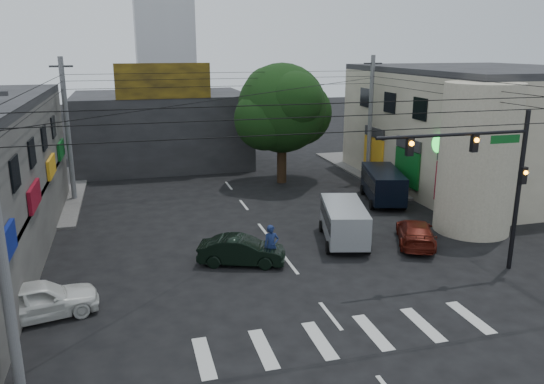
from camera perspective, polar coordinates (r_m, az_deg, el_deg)
name	(u,v)px	position (r m, az deg, el deg)	size (l,w,h in m)	color
ground	(305,283)	(23.06, 3.53, -9.73)	(160.00, 160.00, 0.00)	black
sidewalk_far_right	(439,167)	(46.22, 17.57, 2.54)	(16.00, 16.00, 0.15)	#514F4C
building_right	(483,129)	(41.52, 21.73, 6.30)	(14.00, 18.00, 8.00)	gray
corner_column	(477,159)	(30.27, 21.21, 3.33)	(4.00, 4.00, 8.00)	gray
building_far	(162,129)	(46.30, -11.79, 6.64)	(14.00, 10.00, 6.00)	#232326
billboard	(163,81)	(40.99, -11.62, 11.61)	(7.00, 0.30, 2.60)	olive
street_tree	(282,109)	(38.54, 1.08, 8.97)	(6.40, 6.40, 8.70)	black
traffic_gantry	(489,167)	(24.32, 22.27, 2.49)	(7.10, 0.35, 7.20)	black
utility_pole_far_left	(68,131)	(36.26, -21.12, 6.15)	(0.32, 0.32, 9.20)	#59595B
utility_pole_far_right	(370,119)	(40.06, 10.52, 7.70)	(0.32, 0.32, 9.20)	#59595B
dark_sedan	(242,251)	(24.69, -3.29, -6.31)	(4.24, 2.66, 1.32)	black
white_compact	(38,300)	(21.77, -23.86, -10.58)	(4.55, 2.56, 1.46)	silver
maroon_sedan	(416,232)	(28.05, 15.19, -4.22)	(3.38, 4.63, 1.25)	#4E120B
silver_minivan	(344,224)	(27.46, 7.75, -3.41)	(3.05, 4.98, 2.00)	#969A9E
navy_van	(383,186)	(35.06, 11.84, 0.64)	(3.34, 5.59, 2.10)	black
traffic_officer	(271,246)	(24.39, -0.08, -5.79)	(0.72, 0.49, 1.94)	#15224C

